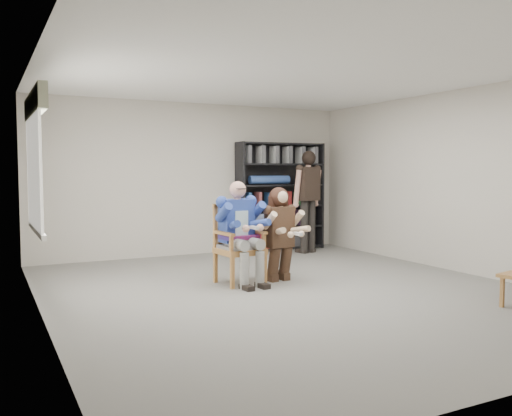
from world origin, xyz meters
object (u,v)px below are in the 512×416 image
kneeling_woman (281,235)px  standing_man (308,202)px  armchair (240,244)px  seated_man (240,232)px  bookshelf (281,196)px

kneeling_woman → standing_man: 2.75m
armchair → kneeling_woman: size_ratio=0.84×
seated_man → armchair: bearing=0.0°
standing_man → armchair: bearing=-152.9°
armchair → bookshelf: bookshelf is taller
armchair → standing_man: bearing=35.2°
armchair → seated_man: size_ratio=0.77×
kneeling_woman → bookshelf: (1.51, 2.68, 0.40)m
seated_man → standing_man: standing_man is taller
kneeling_woman → standing_man: bearing=45.0°
kneeling_woman → standing_man: size_ratio=0.68×
seated_man → kneeling_woman: 0.60m
seated_man → bookshelf: bookshelf is taller
armchair → bookshelf: (2.09, 2.56, 0.50)m
seated_man → bookshelf: bearing=46.1°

